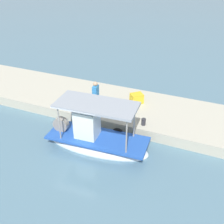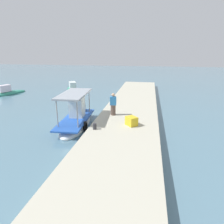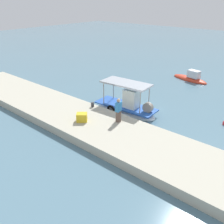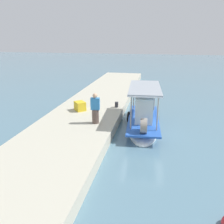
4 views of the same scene
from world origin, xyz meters
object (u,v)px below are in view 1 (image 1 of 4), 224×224
object	(u,v)px
main_fishing_boat	(96,139)
fisherman_near_bollard	(96,97)
mooring_bollard	(144,122)
cargo_crate	(137,98)

from	to	relation	value
main_fishing_boat	fisherman_near_bollard	size ratio (longest dim) A/B	3.16
fisherman_near_bollard	main_fishing_boat	bearing A→B (deg)	115.29
mooring_bollard	cargo_crate	bearing A→B (deg)	-62.92
fisherman_near_bollard	mooring_bollard	size ratio (longest dim) A/B	4.58
cargo_crate	main_fishing_boat	bearing A→B (deg)	79.73
main_fishing_boat	cargo_crate	xyz separation A→B (m)	(-0.77, -4.26, 0.44)
mooring_bollard	fisherman_near_bollard	bearing A→B (deg)	-11.28
mooring_bollard	cargo_crate	xyz separation A→B (m)	(1.16, -2.26, 0.11)
cargo_crate	fisherman_near_bollard	bearing A→B (deg)	39.03
main_fishing_boat	mooring_bollard	bearing A→B (deg)	-134.04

